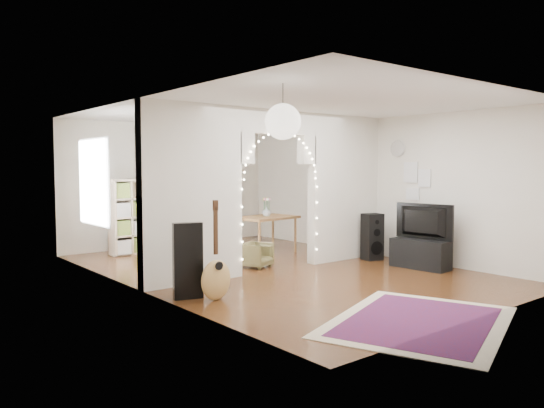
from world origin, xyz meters
TOP-DOWN VIEW (x-y plane):
  - floor at (0.00, 0.00)m, footprint 7.50×7.50m
  - ceiling at (0.00, 0.00)m, footprint 5.00×7.50m
  - wall_back at (0.00, 3.75)m, footprint 5.00×0.02m
  - wall_front at (0.00, -3.75)m, footprint 5.00×0.02m
  - wall_left at (-2.50, 0.00)m, footprint 0.02×7.50m
  - wall_right at (2.50, 0.00)m, footprint 0.02×7.50m
  - divider_wall at (0.00, 0.00)m, footprint 5.00×0.20m
  - fairy_lights at (0.00, -0.13)m, footprint 1.64×0.04m
  - window at (-2.47, 1.80)m, footprint 0.04×1.20m
  - wall_clock at (2.48, -0.60)m, footprint 0.03×0.31m
  - picture_frames at (2.48, -1.00)m, footprint 0.02×0.50m
  - paper_lantern at (-1.90, -2.40)m, footprint 0.40×0.40m
  - ceiling_fan at (0.00, 2.00)m, footprint 1.10×1.10m
  - area_rug at (-0.72, -3.40)m, footprint 2.85×2.51m
  - guitar_case at (-2.20, -0.81)m, footprint 0.41×0.24m
  - acoustic_guitar at (-1.96, -1.12)m, footprint 0.46×0.18m
  - tabby_cat at (-1.42, -0.27)m, footprint 0.25×0.47m
  - floor_speaker at (2.00, -0.41)m, footprint 0.40×0.37m
  - media_console at (1.99, -1.49)m, footprint 0.48×1.03m
  - tv at (1.99, -1.49)m, footprint 0.23×1.08m
  - bookcase at (-0.93, 3.07)m, footprint 1.50×0.55m
  - dining_table at (0.92, 1.43)m, footprint 1.29×0.94m
  - flower_vase at (0.92, 1.43)m, footprint 0.20×0.20m
  - dining_chair_left at (-0.77, 2.65)m, footprint 0.66×0.67m
  - dining_chair_right at (-0.17, 0.35)m, footprint 0.61×0.61m

SIDE VIEW (x-z plane):
  - floor at x=0.00m, z-range 0.00..0.00m
  - area_rug at x=-0.72m, z-range 0.00..0.02m
  - tabby_cat at x=-1.42m, z-range -0.03..0.28m
  - dining_chair_right at x=-0.17m, z-range 0.00..0.44m
  - media_console at x=1.99m, z-range 0.00..0.50m
  - dining_chair_left at x=-0.77m, z-range 0.00..0.50m
  - floor_speaker at x=2.00m, z-range 0.00..0.87m
  - acoustic_guitar at x=-1.96m, z-range -0.07..1.05m
  - guitar_case at x=-2.20m, z-range 0.00..1.02m
  - dining_table at x=0.92m, z-range 0.30..1.06m
  - bookcase at x=-0.93m, z-range 0.00..1.51m
  - tv at x=1.99m, z-range 0.50..1.12m
  - flower_vase at x=0.92m, z-range 0.76..0.95m
  - wall_back at x=0.00m, z-range 0.00..2.70m
  - wall_front at x=0.00m, z-range 0.00..2.70m
  - wall_left at x=-2.50m, z-range 0.00..2.70m
  - wall_right at x=2.50m, z-range 0.00..2.70m
  - divider_wall at x=0.00m, z-range 0.07..2.77m
  - window at x=-2.47m, z-range 0.80..2.20m
  - picture_frames at x=2.48m, z-range 1.15..1.85m
  - fairy_lights at x=0.00m, z-range 0.75..2.35m
  - wall_clock at x=2.48m, z-range 1.95..2.25m
  - paper_lantern at x=-1.90m, z-range 2.05..2.45m
  - ceiling_fan at x=0.00m, z-range 2.25..2.55m
  - ceiling at x=0.00m, z-range 2.69..2.71m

